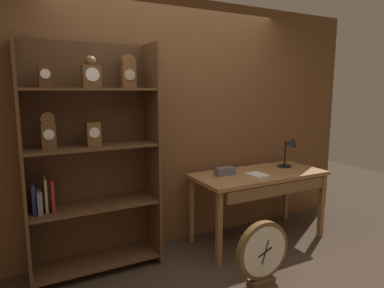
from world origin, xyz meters
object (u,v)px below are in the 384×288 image
open_repair_manual (257,175)px  round_clock_large (262,252)px  bookshelf (90,158)px  toolbox_small (225,171)px  desk_lamp (290,148)px  workbench (260,180)px

open_repair_manual → round_clock_large: 0.88m
bookshelf → round_clock_large: (1.23, -0.93, -0.77)m
bookshelf → open_repair_manual: bearing=-11.4°
open_repair_manual → round_clock_large: open_repair_manual is taller
toolbox_small → open_repair_manual: size_ratio=0.99×
desk_lamp → open_repair_manual: bearing=-165.0°
bookshelf → workbench: (1.75, -0.24, -0.37)m
workbench → toolbox_small: bearing=164.7°
toolbox_small → workbench: bearing=-15.3°
round_clock_large → open_repair_manual: bearing=55.8°
bookshelf → desk_lamp: 2.25m
desk_lamp → round_clock_large: (-1.01, -0.76, -0.71)m
bookshelf → toolbox_small: (1.36, -0.13, -0.25)m
bookshelf → open_repair_manual: bookshelf is taller
open_repair_manual → round_clock_large: bearing=-127.5°
toolbox_small → open_repair_manual: toolbox_small is taller
toolbox_small → round_clock_large: size_ratio=0.39×
desk_lamp → round_clock_large: desk_lamp is taller
bookshelf → desk_lamp: bearing=-4.3°
desk_lamp → open_repair_manual: size_ratio=1.67×
workbench → open_repair_manual: bearing=-141.2°
workbench → desk_lamp: (0.49, 0.07, 0.31)m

